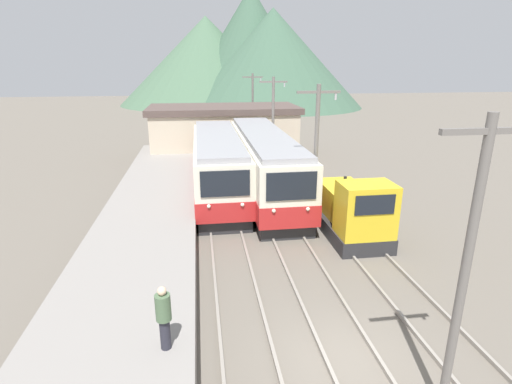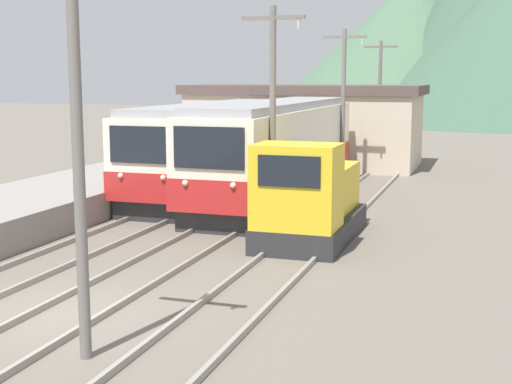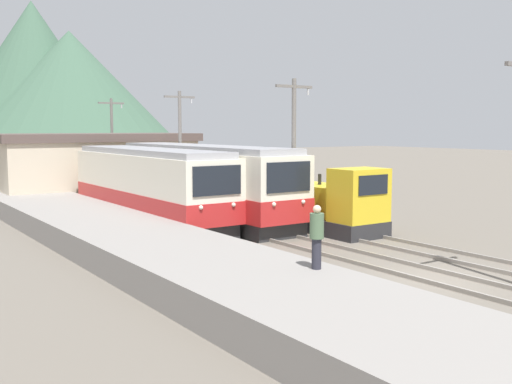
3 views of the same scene
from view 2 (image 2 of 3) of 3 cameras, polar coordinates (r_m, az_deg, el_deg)
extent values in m
plane|color=#665E54|center=(15.20, -15.40, -9.48)|extent=(200.00, 200.00, 0.00)
cube|color=gray|center=(15.46, -17.04, -8.96)|extent=(0.10, 60.00, 0.14)
cube|color=gray|center=(14.70, -12.38, -9.71)|extent=(0.10, 60.00, 0.14)
cube|color=gray|center=(14.01, -6.78, -10.52)|extent=(0.10, 60.00, 0.14)
cube|color=gray|center=(13.49, -1.12, -11.24)|extent=(0.10, 60.00, 0.14)
cube|color=#28282B|center=(29.56, -3.24, 0.55)|extent=(2.58, 12.52, 0.70)
cube|color=silver|center=(29.35, -3.27, 3.87)|extent=(2.80, 13.04, 2.74)
cube|color=red|center=(29.44, -3.26, 2.17)|extent=(2.84, 13.08, 0.98)
cube|color=black|center=(23.35, -9.19, 3.75)|extent=(2.24, 0.06, 1.20)
sphere|color=silver|center=(23.83, -10.79, 1.30)|extent=(0.18, 0.18, 0.18)
sphere|color=silver|center=(23.12, -7.44, 1.15)|extent=(0.18, 0.18, 0.18)
cube|color=#939399|center=(29.25, -3.30, 6.81)|extent=(2.46, 12.52, 0.28)
cube|color=#28282B|center=(28.36, 1.80, 0.20)|extent=(2.58, 14.02, 0.70)
cube|color=silver|center=(28.14, 1.81, 3.78)|extent=(2.80, 14.61, 2.86)
cube|color=red|center=(28.24, 1.80, 1.93)|extent=(2.84, 14.65, 1.03)
cube|color=black|center=(21.19, -3.82, 3.54)|extent=(2.24, 0.06, 1.26)
sphere|color=silver|center=(21.61, -5.69, 0.72)|extent=(0.18, 0.18, 0.18)
sphere|color=silver|center=(21.04, -1.85, 0.53)|extent=(0.18, 0.18, 0.18)
cube|color=#939399|center=(28.04, 1.83, 6.98)|extent=(2.46, 14.02, 0.28)
cube|color=#28282B|center=(21.30, 4.48, -2.84)|extent=(2.40, 5.15, 0.70)
cube|color=gold|center=(19.36, 3.30, 0.47)|extent=(2.28, 1.65, 2.30)
cube|color=black|center=(18.48, 2.64, 1.65)|extent=(1.68, 0.04, 0.83)
cube|color=gold|center=(21.90, 5.03, 0.28)|extent=(1.92, 3.40, 1.40)
cylinder|color=black|center=(21.77, 5.07, 2.75)|extent=(0.16, 0.16, 0.50)
cylinder|color=slate|center=(12.08, -14.03, 2.61)|extent=(0.20, 0.20, 6.90)
cylinder|color=slate|center=(22.13, 1.35, 5.75)|extent=(0.20, 0.20, 6.90)
cube|color=slate|center=(22.16, 1.38, 13.78)|extent=(2.00, 0.12, 0.12)
cylinder|color=#B2B2B7|center=(21.93, 3.43, 13.29)|extent=(0.10, 0.10, 0.30)
cylinder|color=slate|center=(32.79, 6.98, 6.80)|extent=(0.20, 0.20, 6.90)
cube|color=slate|center=(32.81, 7.09, 12.21)|extent=(2.00, 0.12, 0.12)
cylinder|color=#B2B2B7|center=(32.65, 8.49, 11.85)|extent=(0.10, 0.10, 0.30)
cylinder|color=slate|center=(43.62, 9.85, 7.31)|extent=(0.20, 0.20, 6.90)
cube|color=slate|center=(43.63, 9.96, 11.38)|extent=(2.00, 0.12, 0.12)
cylinder|color=#B2B2B7|center=(43.51, 11.02, 11.09)|extent=(0.10, 0.10, 0.30)
cube|color=beige|center=(39.23, 3.99, 5.00)|extent=(12.00, 6.00, 3.86)
cube|color=#51423D|center=(39.14, 4.02, 8.18)|extent=(12.60, 6.30, 0.50)
cone|color=#3D5B47|center=(85.75, 17.99, 12.84)|extent=(28.17, 28.17, 21.81)
cone|color=#47664C|center=(88.69, 12.25, 11.30)|extent=(34.84, 34.84, 16.74)
camera|label=1|loc=(12.63, -57.75, 18.60)|focal=28.00mm
camera|label=3|loc=(23.07, -72.02, 2.76)|focal=42.00mm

